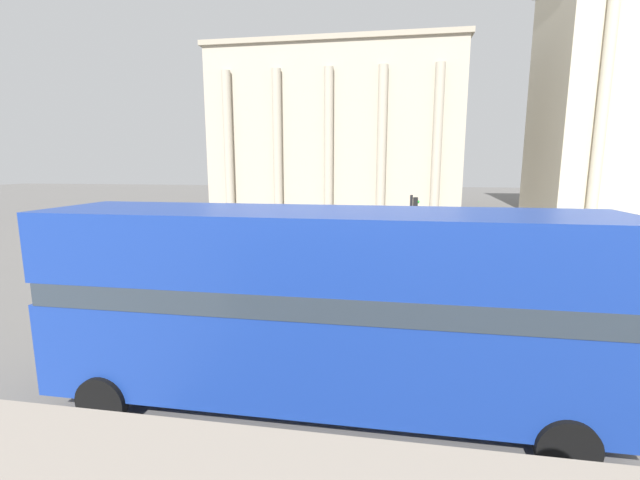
{
  "coord_description": "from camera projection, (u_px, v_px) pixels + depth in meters",
  "views": [
    {
      "loc": [
        -1.13,
        -1.97,
        5.11
      ],
      "look_at": [
        -4.12,
        15.78,
        1.92
      ],
      "focal_mm": 24.0,
      "sensor_mm": 36.0,
      "label": 1
    }
  ],
  "objects": [
    {
      "name": "plaza_building_left",
      "position": [
        337.0,
        132.0,
        47.52
      ],
      "size": [
        26.47,
        12.53,
        17.32
      ],
      "color": "#B2A893",
      "rests_on": "ground_plane"
    },
    {
      "name": "pedestrian_grey",
      "position": [
        213.0,
        296.0,
        13.48
      ],
      "size": [
        0.32,
        0.32,
        1.73
      ],
      "rotation": [
        0.0,
        0.0,
        2.06
      ],
      "color": "#282B33",
      "rests_on": "ground_plane"
    },
    {
      "name": "pedestrian_yellow",
      "position": [
        399.0,
        217.0,
        34.06
      ],
      "size": [
        0.32,
        0.32,
        1.63
      ],
      "rotation": [
        0.0,
        0.0,
        0.25
      ],
      "color": "#282B33",
      "rests_on": "ground_plane"
    },
    {
      "name": "double_decker_bus",
      "position": [
        325.0,
        303.0,
        8.62
      ],
      "size": [
        11.28,
        2.76,
        4.22
      ],
      "rotation": [
        0.0,
        0.0,
        -0.11
      ],
      "color": "black",
      "rests_on": "ground_plane"
    },
    {
      "name": "traffic_light_mid",
      "position": [
        412.0,
        224.0,
        19.19
      ],
      "size": [
        0.42,
        0.24,
        3.77
      ],
      "color": "black",
      "rests_on": "ground_plane"
    },
    {
      "name": "traffic_light_near",
      "position": [
        336.0,
        252.0,
        13.51
      ],
      "size": [
        0.42,
        0.24,
        3.64
      ],
      "color": "black",
      "rests_on": "ground_plane"
    },
    {
      "name": "pedestrian_blue",
      "position": [
        344.0,
        278.0,
        15.58
      ],
      "size": [
        0.32,
        0.32,
        1.77
      ],
      "rotation": [
        0.0,
        0.0,
        5.25
      ],
      "color": "#282B33",
      "rests_on": "ground_plane"
    },
    {
      "name": "pedestrian_red",
      "position": [
        534.0,
        223.0,
        30.37
      ],
      "size": [
        0.32,
        0.32,
        1.78
      ],
      "rotation": [
        0.0,
        0.0,
        3.21
      ],
      "color": "#282B33",
      "rests_on": "ground_plane"
    }
  ]
}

